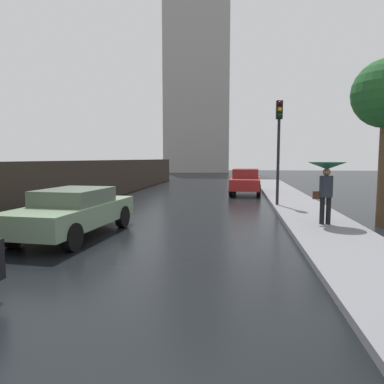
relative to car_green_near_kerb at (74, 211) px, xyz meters
name	(u,v)px	position (x,y,z in m)	size (l,w,h in m)	color
car_green_near_kerb	(74,211)	(0.00, 0.00, 0.00)	(2.04, 4.41, 1.29)	slate
car_red_mid_road	(246,181)	(4.79, 11.89, 0.07)	(1.90, 4.33, 1.49)	maroon
pedestrian_with_umbrella_far	(326,175)	(6.99, 1.95, 0.94)	(1.10, 1.10, 1.86)	black
traffic_light	(279,133)	(6.04, 6.24, 2.47)	(0.26, 0.39, 4.36)	black
distant_tower	(196,74)	(-2.74, 47.55, 14.77)	(11.09, 12.86, 36.05)	#9E9993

